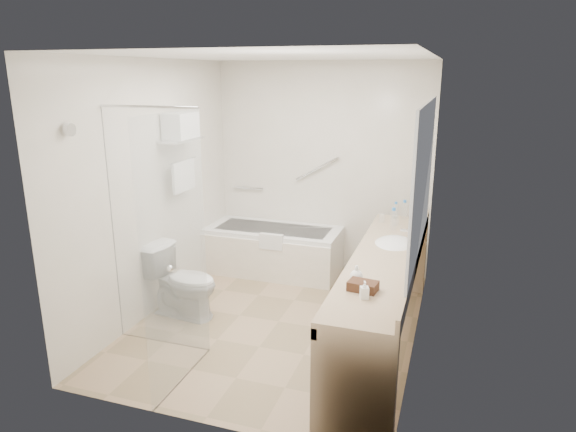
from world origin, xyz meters
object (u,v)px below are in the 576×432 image
(bathtub, at_px, (273,250))
(toilet, at_px, (183,282))
(water_bottle_left, at_px, (393,219))
(amenity_basket, at_px, (363,286))
(vanity_counter, at_px, (384,280))

(bathtub, height_order, toilet, toilet)
(bathtub, xyz_separation_m, toilet, (-0.45, -1.39, 0.08))
(water_bottle_left, bearing_deg, bathtub, 159.10)
(bathtub, height_order, amenity_basket, amenity_basket)
(bathtub, distance_m, toilet, 1.47)
(bathtub, xyz_separation_m, vanity_counter, (1.52, -1.39, 0.36))
(vanity_counter, xyz_separation_m, toilet, (-1.97, -0.01, -0.28))
(vanity_counter, height_order, toilet, vanity_counter)
(bathtub, bearing_deg, toilet, -107.90)
(bathtub, distance_m, water_bottle_left, 1.72)
(vanity_counter, relative_size, amenity_basket, 13.09)
(amenity_basket, bearing_deg, bathtub, 124.42)
(bathtub, relative_size, water_bottle_left, 7.20)
(vanity_counter, distance_m, amenity_basket, 0.80)
(toilet, distance_m, amenity_basket, 2.13)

